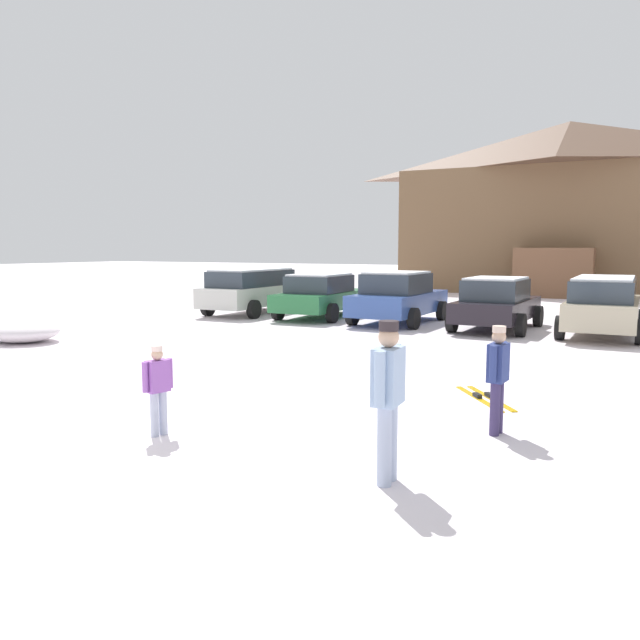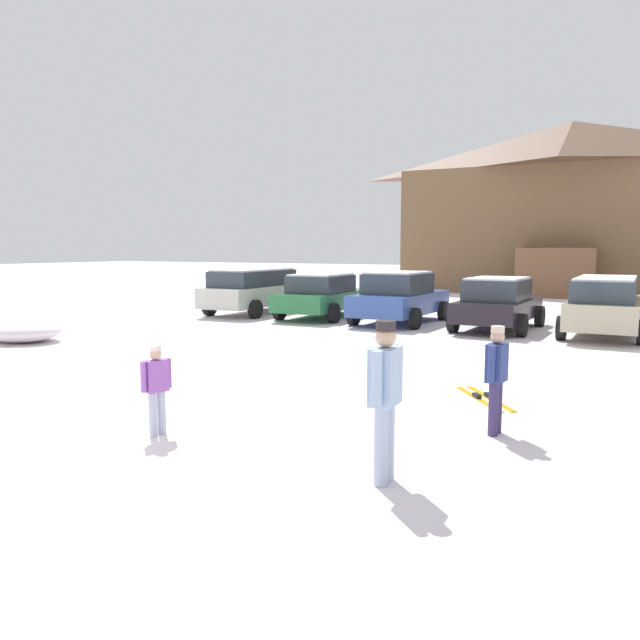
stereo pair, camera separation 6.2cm
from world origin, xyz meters
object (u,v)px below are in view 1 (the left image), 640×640
Objects in this scene: parked_green_coupe at (322,295)px; skier_teen_in_navy_coat at (498,373)px; parked_silver_wagon at (253,289)px; ski_lodge at (567,206)px; parked_beige_suv at (604,304)px; skier_adult_in_blue_parka at (388,392)px; skier_child_in_purple_jacket at (158,385)px; parked_blue_hatchback at (398,297)px; plowed_snow_pile at (20,331)px; pair_of_skis at (484,398)px; parked_black_sedan at (497,303)px.

parked_green_coupe reaches higher than skier_teen_in_navy_coat.
parked_silver_wagon is 2.87m from parked_green_coupe.
ski_lodge is 3.75× the size of parked_beige_suv.
skier_teen_in_navy_coat is at bearing -84.93° from ski_lodge.
skier_adult_in_blue_parka is at bearing -95.35° from parked_beige_suv.
ski_lodge is 12.34× the size of skier_teen_in_navy_coat.
skier_adult_in_blue_parka is at bearing -2.65° from skier_child_in_purple_jacket.
parked_blue_hatchback is 2.58× the size of skier_adult_in_blue_parka.
parked_green_coupe is 0.98× the size of parked_beige_suv.
ski_lodge is 14.91× the size of skier_child_in_purple_jacket.
parked_blue_hatchback is 0.93× the size of parked_beige_suv.
parked_blue_hatchback is at bearing -4.81° from parked_green_coupe.
skier_adult_in_blue_parka is at bearing -105.56° from skier_teen_in_navy_coat.
ski_lodge reaches higher than skier_teen_in_navy_coat.
skier_child_in_purple_jacket is 9.79m from plowed_snow_pile.
skier_child_in_purple_jacket is 0.76× the size of pair_of_skis.
parked_beige_suv is at bearing -80.29° from ski_lodge.
skier_adult_in_blue_parka is 12.77m from plowed_snow_pile.
parked_silver_wagon is at bearing 128.54° from skier_adult_in_blue_parka.
parked_blue_hatchback is (-2.83, -18.36, -3.84)m from ski_lodge.
parked_silver_wagon is at bearing 81.19° from plowed_snow_pile.
plowed_snow_pile reaches higher than pair_of_skis.
parked_silver_wagon is 2.25× the size of plowed_snow_pile.
ski_lodge is 3.65× the size of parked_silver_wagon.
plowed_snow_pile is at bearing -98.81° from parked_silver_wagon.
parked_green_coupe is 15.27m from skier_adult_in_blue_parka.
parked_silver_wagon is at bearing 119.36° from skier_child_in_purple_jacket.
skier_teen_in_navy_coat reaches higher than skier_child_in_purple_jacket.
parked_green_coupe is 2.90m from parked_blue_hatchback.
parked_silver_wagon is 14.05m from pair_of_skis.
pair_of_skis is at bearing -49.83° from parked_green_coupe.
parked_beige_suv is 13.43m from skier_child_in_purple_jacket.
parked_green_coupe is 3.90× the size of skier_child_in_purple_jacket.
ski_lodge is 20.37m from parked_silver_wagon.
ski_lodge is 11.37× the size of pair_of_skis.
parked_silver_wagon is 3.38× the size of skier_teen_in_navy_coat.
ski_lodge is at bearing 64.59° from parked_silver_wagon.
parked_green_coupe is 2.15× the size of plowed_snow_pile.
parked_silver_wagon is 1.03× the size of parked_beige_suv.
skier_adult_in_blue_parka is at bearing -82.63° from parked_black_sedan.
parked_green_coupe is 8.89m from parked_beige_suv.
skier_teen_in_navy_coat is at bearing -93.14° from parked_beige_suv.
parked_beige_suv is (2.85, 0.09, 0.09)m from parked_black_sedan.
pair_of_skis is (-0.58, 1.83, -0.77)m from skier_teen_in_navy_coat.
parked_silver_wagon is 15.02m from skier_child_in_purple_jacket.
parked_beige_suv is 3.98× the size of skier_child_in_purple_jacket.
parked_black_sedan reaches higher than pair_of_skis.
parked_beige_suv is at bearing 84.65° from skier_adult_in_blue_parka.
parked_blue_hatchback is at bearing 49.62° from plowed_snow_pile.
parked_silver_wagon is at bearing 179.19° from parked_green_coupe.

